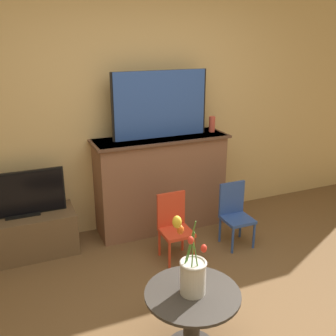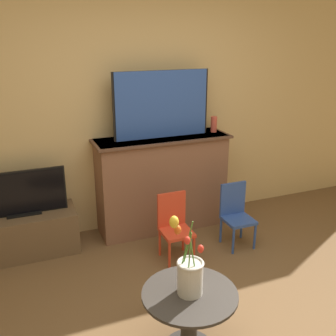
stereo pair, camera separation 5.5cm
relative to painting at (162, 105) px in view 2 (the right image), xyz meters
name	(u,v)px [view 2 (the right image)]	position (x,y,z in m)	size (l,w,h in m)	color
wall_back	(135,101)	(-0.20, 0.23, 0.01)	(8.00, 0.06, 2.70)	tan
fireplace_mantel	(162,182)	(0.00, -0.01, -0.82)	(1.41, 0.44, 1.01)	brown
painting	(162,105)	(0.00, 0.00, 0.00)	(1.00, 0.03, 0.66)	black
mantel_candle	(214,124)	(0.59, -0.01, -0.25)	(0.07, 0.07, 0.17)	#CC4C3D
tv_stand	(27,234)	(-1.40, -0.04, -1.13)	(0.93, 0.42, 0.41)	brown
tv_monitor	(22,194)	(-1.40, -0.03, -0.73)	(0.80, 0.12, 0.43)	black
chair_red	(174,224)	(-0.12, -0.62, -1.00)	(0.28, 0.28, 0.63)	red
chair_blue	(236,212)	(0.54, -0.62, -1.00)	(0.28, 0.28, 0.63)	#2D4C99
side_table	(189,313)	(-0.49, -1.74, -1.04)	(0.62, 0.62, 0.46)	#332D28
vase_tulips	(189,273)	(-0.49, -1.73, -0.74)	(0.21, 0.20, 0.54)	beige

